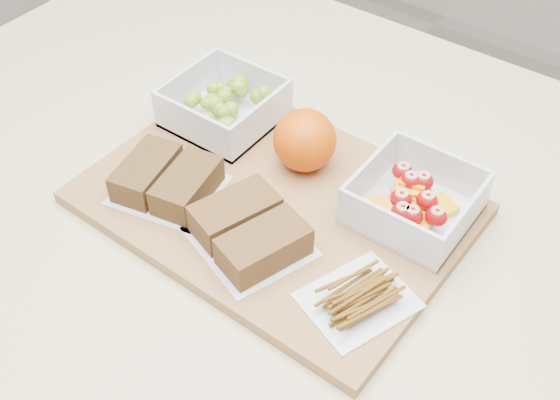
# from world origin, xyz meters

# --- Properties ---
(cutting_board) EXTENTS (0.43, 0.31, 0.02)m
(cutting_board) POSITION_xyz_m (-0.02, 0.01, 0.91)
(cutting_board) COLOR #9D6F40
(cutting_board) RESTS_ON counter
(grape_container) EXTENTS (0.13, 0.13, 0.05)m
(grape_container) POSITION_xyz_m (-0.15, 0.09, 0.94)
(grape_container) COLOR silver
(grape_container) RESTS_ON cutting_board
(fruit_container) EXTENTS (0.12, 0.12, 0.05)m
(fruit_container) POSITION_xyz_m (0.12, 0.08, 0.94)
(fruit_container) COLOR silver
(fruit_container) RESTS_ON cutting_board
(orange) EXTENTS (0.08, 0.08, 0.08)m
(orange) POSITION_xyz_m (-0.02, 0.07, 0.95)
(orange) COLOR #D34C04
(orange) RESTS_ON cutting_board
(sandwich_bag_left) EXTENTS (0.13, 0.12, 0.04)m
(sandwich_bag_left) POSITION_xyz_m (-0.12, -0.06, 0.93)
(sandwich_bag_left) COLOR silver
(sandwich_bag_left) RESTS_ON cutting_board
(sandwich_bag_center) EXTENTS (0.15, 0.14, 0.04)m
(sandwich_bag_center) POSITION_xyz_m (0.00, -0.06, 0.93)
(sandwich_bag_center) COLOR silver
(sandwich_bag_center) RESTS_ON cutting_board
(pretzel_bag) EXTENTS (0.12, 0.13, 0.02)m
(pretzel_bag) POSITION_xyz_m (0.14, -0.06, 0.93)
(pretzel_bag) COLOR silver
(pretzel_bag) RESTS_ON cutting_board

